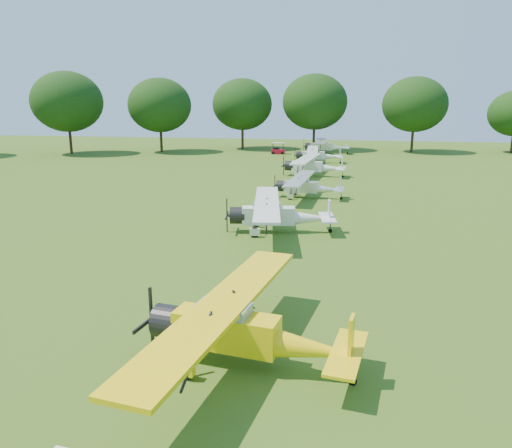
{
  "coord_description": "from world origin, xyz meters",
  "views": [
    {
      "loc": [
        4.74,
        -31.12,
        8.54
      ],
      "look_at": [
        -0.72,
        -3.06,
        1.4
      ],
      "focal_mm": 35.0,
      "sensor_mm": 36.0,
      "label": 1
    }
  ],
  "objects": [
    {
      "name": "aircraft_5",
      "position": [
        0.15,
        25.84,
        1.32
      ],
      "size": [
        7.21,
        11.49,
        2.26
      ],
      "rotation": [
        0.0,
        0.0,
        -0.08
      ],
      "color": "white",
      "rests_on": "ground"
    },
    {
      "name": "tree_belt",
      "position": [
        3.57,
        0.16,
        8.03
      ],
      "size": [
        137.36,
        130.27,
        14.52
      ],
      "color": "black",
      "rests_on": "ground"
    },
    {
      "name": "aircraft_6",
      "position": [
        -0.22,
        38.52,
        1.22
      ],
      "size": [
        6.65,
        10.59,
        2.08
      ],
      "rotation": [
        0.0,
        0.0,
        0.07
      ],
      "color": "white",
      "rests_on": "ground"
    },
    {
      "name": "golf_cart",
      "position": [
        -7.26,
        49.1,
        0.61
      ],
      "size": [
        2.15,
        1.35,
        1.82
      ],
      "rotation": [
        0.0,
        0.0,
        0.0
      ],
      "color": "#AD0C22",
      "rests_on": "ground"
    },
    {
      "name": "aircraft_3",
      "position": [
        -0.03,
        0.5,
        1.32
      ],
      "size": [
        7.26,
        11.49,
        2.26
      ],
      "rotation": [
        0.0,
        0.0,
        0.17
      ],
      "color": "white",
      "rests_on": "ground"
    },
    {
      "name": "aircraft_7",
      "position": [
        0.16,
        50.8,
        1.36
      ],
      "size": [
        7.42,
        11.82,
        2.33
      ],
      "rotation": [
        0.0,
        0.0,
        0.06
      ],
      "color": "white",
      "rests_on": "ground"
    },
    {
      "name": "ground",
      "position": [
        0.0,
        0.0,
        0.0
      ],
      "size": [
        160.0,
        160.0,
        0.0
      ],
      "primitive_type": "plane",
      "color": "#345314",
      "rests_on": "ground"
    },
    {
      "name": "aircraft_2",
      "position": [
        1.45,
        -16.58,
        1.35
      ],
      "size": [
        7.43,
        11.79,
        2.31
      ],
      "rotation": [
        0.0,
        0.0,
        -0.14
      ],
      "color": "yellow",
      "rests_on": "ground"
    },
    {
      "name": "aircraft_4",
      "position": [
        0.77,
        12.76,
        1.15
      ],
      "size": [
        6.29,
        10.01,
        1.97
      ],
      "rotation": [
        0.0,
        0.0,
        -0.05
      ],
      "color": "white",
      "rests_on": "ground"
    }
  ]
}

